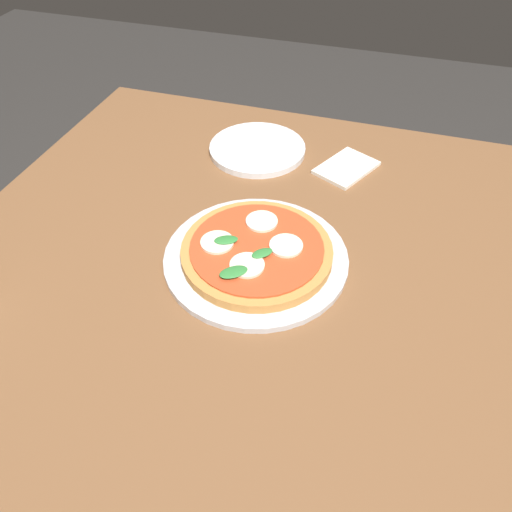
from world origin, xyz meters
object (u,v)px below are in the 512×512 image
dining_table (244,315)px  plate_white (257,149)px  pizza (256,251)px  napkin (346,168)px  serving_tray (256,258)px

dining_table → plate_white: bearing=13.7°
pizza → napkin: (0.32, -0.10, -0.02)m
pizza → dining_table: bearing=168.1°
dining_table → pizza: (0.05, -0.01, 0.13)m
serving_tray → pizza: (-0.00, -0.00, 0.02)m
pizza → plate_white: bearing=17.0°
serving_tray → plate_white: size_ratio=1.49×
plate_white → pizza: bearing=-163.0°
dining_table → plate_white: 0.41m
serving_tray → napkin: size_ratio=2.46×
dining_table → serving_tray: 0.12m
dining_table → pizza: 0.13m
dining_table → plate_white: size_ratio=5.38×
serving_tray → napkin: 0.34m
dining_table → serving_tray: (0.05, -0.01, 0.11)m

